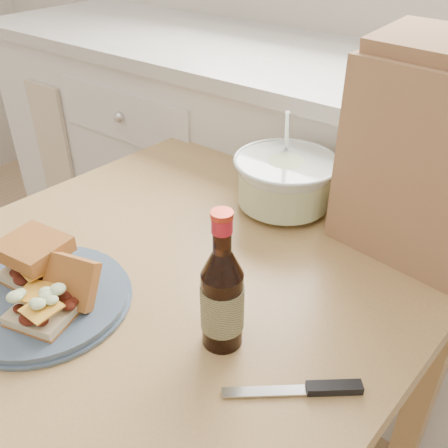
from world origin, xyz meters
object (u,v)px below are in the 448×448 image
Objects in this scene: dining_table at (180,309)px; plate at (44,299)px; beer_bottle at (222,297)px; paper_bag at (429,162)px; coleslaw_bowl at (284,184)px.

plate is (-0.11, -0.21, 0.12)m from dining_table.
paper_bag reaches higher than beer_bottle.
coleslaw_bowl is at bearing 129.47° from beer_bottle.
beer_bottle is at bearing 22.16° from plate.
dining_table is 4.04× the size of beer_bottle.
beer_bottle is (0.14, -0.40, 0.03)m from coleslaw_bowl.
dining_table is at bearing 172.42° from beer_bottle.
coleslaw_bowl is 0.30m from paper_bag.
coleslaw_bowl is at bearing 85.90° from dining_table.
beer_bottle is at bearing -23.78° from dining_table.
coleslaw_bowl is at bearing 73.76° from plate.
plate is at bearing -112.64° from dining_table.
coleslaw_bowl is (0.15, 0.51, 0.05)m from plate.
coleslaw_bowl is 0.96× the size of beer_bottle.
coleslaw_bowl reaches higher than dining_table.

